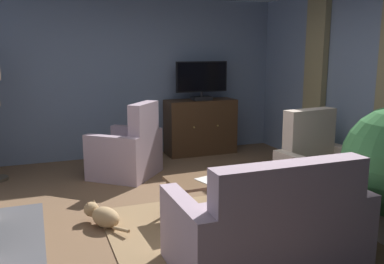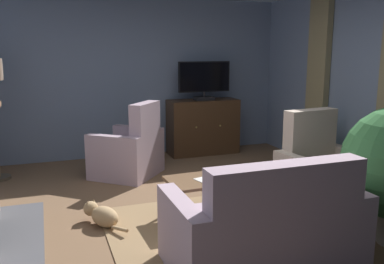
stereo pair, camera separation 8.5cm
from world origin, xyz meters
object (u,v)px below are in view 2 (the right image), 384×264
object	(u,v)px
tv_cabinet	(203,128)
sofa_floral	(265,230)
armchair_beside_cabinet	(324,178)
potted_plant_on_hearth_side	(320,139)
cat	(102,215)
television	(204,80)
folded_newspaper	(211,179)
tv_remote	(220,178)
armchair_in_far_corner	(129,152)
coffee_table	(215,182)

from	to	relation	value
tv_cabinet	sofa_floral	world-z (taller)	sofa_floral
armchair_beside_cabinet	potted_plant_on_hearth_side	xyz separation A→B (m)	(0.67, 0.99, 0.21)
armchair_beside_cabinet	cat	world-z (taller)	armchair_beside_cabinet
television	folded_newspaper	world-z (taller)	television
tv_cabinet	television	size ratio (longest dim) A/B	1.32
armchair_beside_cabinet	cat	distance (m)	2.53
tv_remote	armchair_in_far_corner	distance (m)	1.96
television	armchair_in_far_corner	bearing A→B (deg)	-150.85
television	armchair_beside_cabinet	distance (m)	2.96
cat	potted_plant_on_hearth_side	bearing A→B (deg)	11.87
folded_newspaper	tv_cabinet	bearing A→B (deg)	54.28
tv_cabinet	coffee_table	bearing A→B (deg)	-108.65
television	potted_plant_on_hearth_side	size ratio (longest dim) A/B	0.89
television	folded_newspaper	bearing A→B (deg)	-109.97
coffee_table	folded_newspaper	distance (m)	0.10
television	tv_remote	xyz separation A→B (m)	(-0.87, -2.68, -0.84)
potted_plant_on_hearth_side	cat	bearing A→B (deg)	-168.13
folded_newspaper	armchair_beside_cabinet	bearing A→B (deg)	-20.88
coffee_table	tv_remote	world-z (taller)	tv_remote
tv_cabinet	armchair_beside_cabinet	distance (m)	2.86
tv_cabinet	cat	world-z (taller)	tv_cabinet
tv_remote	folded_newspaper	size ratio (longest dim) A/B	0.57
television	cat	world-z (taller)	television
tv_cabinet	potted_plant_on_hearth_side	world-z (taller)	potted_plant_on_hearth_side
tv_cabinet	cat	xyz separation A→B (m)	(-2.09, -2.50, -0.34)
sofa_floral	armchair_in_far_corner	xyz separation A→B (m)	(-0.54, 2.95, 0.01)
television	armchair_in_far_corner	distance (m)	1.93
cat	folded_newspaper	bearing A→B (deg)	-10.77
tv_cabinet	armchair_beside_cabinet	size ratio (longest dim) A/B	1.09
armchair_beside_cabinet	television	bearing A→B (deg)	98.17
tv_remote	tv_cabinet	bearing A→B (deg)	-132.38
tv_cabinet	coffee_table	size ratio (longest dim) A/B	1.15
sofa_floral	potted_plant_on_hearth_side	world-z (taller)	potted_plant_on_hearth_side
coffee_table	armchair_beside_cabinet	xyz separation A→B (m)	(1.30, -0.16, -0.04)
potted_plant_on_hearth_side	cat	distance (m)	3.26
tv_remote	armchair_beside_cabinet	world-z (taller)	armchair_beside_cabinet
folded_newspaper	potted_plant_on_hearth_side	world-z (taller)	potted_plant_on_hearth_side
television	armchair_in_far_corner	xyz separation A→B (m)	(-1.47, -0.82, -0.95)
sofa_floral	armchair_beside_cabinet	size ratio (longest dim) A/B	1.42
tv_remote	sofa_floral	xyz separation A→B (m)	(-0.07, -1.09, -0.12)
coffee_table	folded_newspaper	bearing A→B (deg)	-146.26
tv_remote	armchair_in_far_corner	xyz separation A→B (m)	(-0.61, 1.86, -0.11)
folded_newspaper	tv_remote	bearing A→B (deg)	-23.81
armchair_in_far_corner	potted_plant_on_hearth_side	xyz separation A→B (m)	(2.54, -0.97, 0.21)
potted_plant_on_hearth_side	sofa_floral	bearing A→B (deg)	-135.17
tv_remote	television	bearing A→B (deg)	-132.71
coffee_table	potted_plant_on_hearth_side	bearing A→B (deg)	22.97
tv_cabinet	potted_plant_on_hearth_side	xyz separation A→B (m)	(1.06, -1.84, 0.11)
folded_newspaper	potted_plant_on_hearth_side	size ratio (longest dim) A/B	0.29
tv_cabinet	tv_remote	size ratio (longest dim) A/B	7.09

